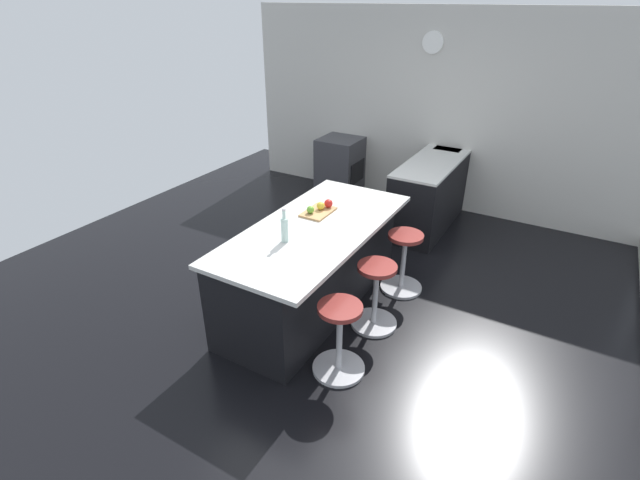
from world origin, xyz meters
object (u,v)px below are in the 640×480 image
object	(u,v)px
cutting_board	(318,212)
apple_red	(328,203)
stool_middle	(375,297)
stool_near_camera	(339,341)
kitchen_island	(311,265)
water_bottle	(285,229)
apple_green	(310,210)
oven_range	(340,166)
stool_by_window	(403,264)
apple_yellow	(321,206)

from	to	relation	value
cutting_board	apple_red	world-z (taller)	apple_red
stool_middle	cutting_board	distance (m)	1.00
stool_middle	stool_near_camera	distance (m)	0.70
kitchen_island	water_bottle	distance (m)	0.68
kitchen_island	water_bottle	world-z (taller)	water_bottle
stool_middle	apple_green	bearing A→B (deg)	-103.00
oven_range	apple_green	bearing A→B (deg)	22.01
stool_by_window	stool_near_camera	bearing A→B (deg)	0.00
stool_middle	stool_near_camera	bearing A→B (deg)	0.00
stool_near_camera	apple_yellow	distance (m)	1.42
apple_red	apple_yellow	bearing A→B (deg)	-25.79
apple_yellow	apple_red	bearing A→B (deg)	154.21
oven_range	stool_by_window	bearing A→B (deg)	41.84
stool_by_window	stool_middle	bearing A→B (deg)	0.00
oven_range	stool_by_window	size ratio (longest dim) A/B	1.34
stool_near_camera	cutting_board	bearing A→B (deg)	-141.62
oven_range	apple_yellow	world-z (taller)	apple_yellow
kitchen_island	oven_range	bearing A→B (deg)	-157.20
kitchen_island	apple_red	size ratio (longest dim) A/B	26.04
cutting_board	water_bottle	distance (m)	0.67
kitchen_island	stool_near_camera	xyz separation A→B (m)	(0.70, 0.69, -0.14)
oven_range	water_bottle	distance (m)	3.42
stool_by_window	apple_yellow	bearing A→B (deg)	-63.01
apple_green	stool_by_window	bearing A→B (deg)	122.57
oven_range	stool_middle	world-z (taller)	oven_range
stool_by_window	cutting_board	distance (m)	1.06
oven_range	apple_green	size ratio (longest dim) A/B	11.62
oven_range	apple_red	world-z (taller)	apple_red
apple_yellow	apple_green	distance (m)	0.13
oven_range	stool_near_camera	distance (m)	3.95
apple_yellow	water_bottle	world-z (taller)	water_bottle
apple_yellow	water_bottle	bearing A→B (deg)	4.11
oven_range	cutting_board	xyz separation A→B (m)	(2.51, 1.09, 0.46)
stool_by_window	oven_range	bearing A→B (deg)	-138.16
oven_range	water_bottle	world-z (taller)	water_bottle
apple_green	apple_red	xyz separation A→B (m)	(-0.21, 0.08, 0.01)
cutting_board	apple_green	world-z (taller)	apple_green
cutting_board	stool_middle	bearing A→B (deg)	70.78
apple_red	stool_by_window	bearing A→B (deg)	112.90
apple_green	water_bottle	bearing A→B (deg)	9.11
stool_near_camera	cutting_board	size ratio (longest dim) A/B	1.81
cutting_board	apple_green	xyz separation A→B (m)	(0.08, -0.04, 0.05)
kitchen_island	stool_middle	world-z (taller)	kitchen_island
apple_green	stool_near_camera	bearing A→B (deg)	42.26
kitchen_island	stool_near_camera	distance (m)	1.00
oven_range	apple_yellow	xyz separation A→B (m)	(2.47, 1.09, 0.51)
apple_green	kitchen_island	bearing A→B (deg)	32.72
stool_near_camera	water_bottle	distance (m)	1.05
stool_near_camera	apple_red	distance (m)	1.47
oven_range	stool_middle	bearing A→B (deg)	33.76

